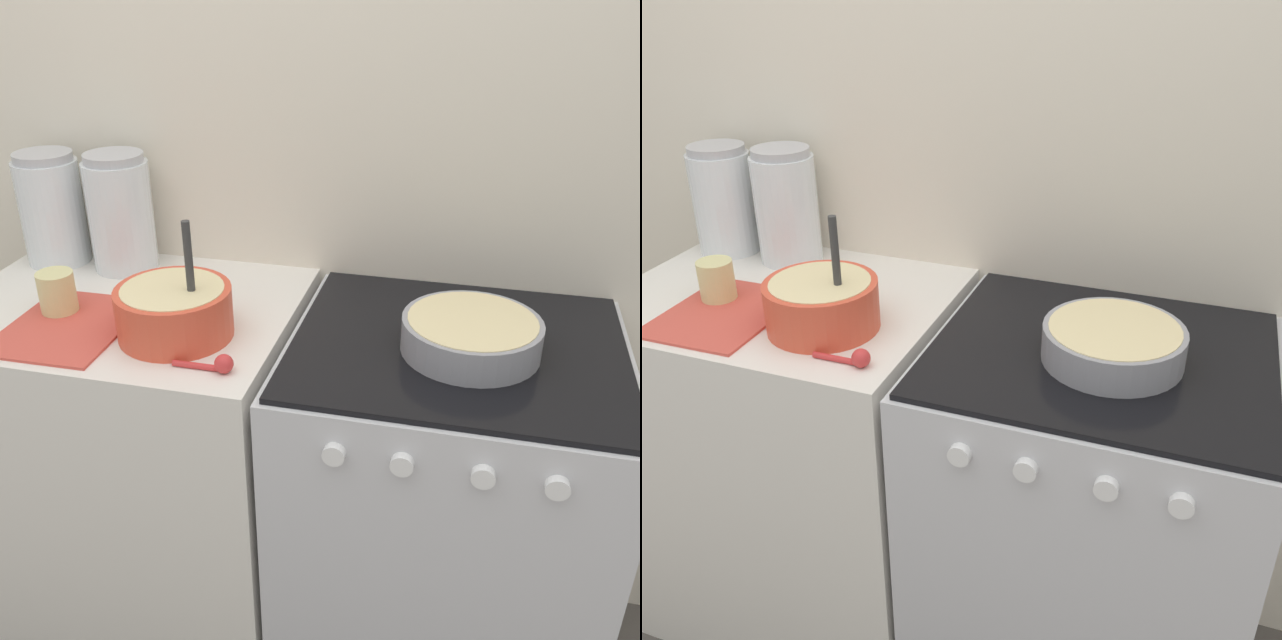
% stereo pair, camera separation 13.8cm
% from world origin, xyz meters
% --- Properties ---
extents(wall_back, '(4.49, 0.05, 2.40)m').
position_xyz_m(wall_back, '(0.00, 0.61, 1.20)').
color(wall_back, beige).
rests_on(wall_back, ground_plane).
extents(countertop_cabinet, '(0.75, 0.58, 0.92)m').
position_xyz_m(countertop_cabinet, '(-0.37, 0.29, 0.46)').
color(countertop_cabinet, silver).
rests_on(countertop_cabinet, ground_plane).
extents(stove, '(0.67, 0.60, 0.92)m').
position_xyz_m(stove, '(0.35, 0.29, 0.46)').
color(stove, silver).
rests_on(stove, ground_plane).
extents(mixing_bowl, '(0.23, 0.23, 0.24)m').
position_xyz_m(mixing_bowl, '(-0.20, 0.19, 0.97)').
color(mixing_bowl, '#D84C33').
rests_on(mixing_bowl, countertop_cabinet).
extents(baking_pan, '(0.27, 0.27, 0.07)m').
position_xyz_m(baking_pan, '(0.37, 0.26, 0.95)').
color(baking_pan, gray).
rests_on(baking_pan, stove).
extents(storage_jar_left, '(0.15, 0.15, 0.27)m').
position_xyz_m(storage_jar_left, '(-0.64, 0.49, 1.03)').
color(storage_jar_left, silver).
rests_on(storage_jar_left, countertop_cabinet).
extents(storage_jar_middle, '(0.15, 0.15, 0.28)m').
position_xyz_m(storage_jar_middle, '(-0.46, 0.49, 1.03)').
color(storage_jar_middle, silver).
rests_on(storage_jar_middle, countertop_cabinet).
extents(tin_can, '(0.08, 0.08, 0.09)m').
position_xyz_m(tin_can, '(-0.48, 0.23, 0.96)').
color(tin_can, beige).
rests_on(tin_can, countertop_cabinet).
extents(recipe_page, '(0.24, 0.30, 0.01)m').
position_xyz_m(recipe_page, '(-0.43, 0.17, 0.92)').
color(recipe_page, '#CC4C3F').
rests_on(recipe_page, countertop_cabinet).
extents(measuring_spoon, '(0.12, 0.04, 0.04)m').
position_xyz_m(measuring_spoon, '(-0.07, 0.08, 0.93)').
color(measuring_spoon, red).
rests_on(measuring_spoon, countertop_cabinet).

